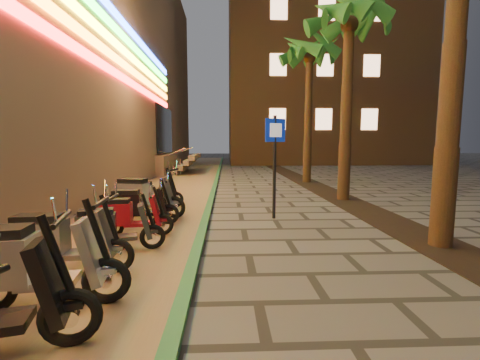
{
  "coord_description": "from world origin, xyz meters",
  "views": [
    {
      "loc": [
        -0.37,
        -3.63,
        1.9
      ],
      "look_at": [
        -0.11,
        2.53,
        1.2
      ],
      "focal_mm": 24.0,
      "sensor_mm": 36.0,
      "label": 1
    }
  ],
  "objects_px": {
    "scooter_5": "(25,263)",
    "scooter_6": "(59,241)",
    "scooter_7": "(111,228)",
    "scooter_9": "(137,205)",
    "scooter_11": "(150,193)",
    "scooter_8": "(127,215)",
    "scooter_10": "(143,195)",
    "pedestrian_sign": "(275,153)"
  },
  "relations": [
    {
      "from": "pedestrian_sign",
      "to": "scooter_8",
      "type": "xyz_separation_m",
      "value": [
        -3.24,
        -1.5,
        -1.23
      ]
    },
    {
      "from": "scooter_11",
      "to": "scooter_9",
      "type": "bearing_deg",
      "value": -102.68
    },
    {
      "from": "pedestrian_sign",
      "to": "scooter_10",
      "type": "distance_m",
      "value": 3.58
    },
    {
      "from": "scooter_9",
      "to": "scooter_11",
      "type": "xyz_separation_m",
      "value": [
        -0.12,
        1.86,
        -0.01
      ]
    },
    {
      "from": "scooter_5",
      "to": "scooter_11",
      "type": "xyz_separation_m",
      "value": [
        0.06,
        5.72,
        -0.09
      ]
    },
    {
      "from": "pedestrian_sign",
      "to": "scooter_8",
      "type": "height_order",
      "value": "pedestrian_sign"
    },
    {
      "from": "scooter_5",
      "to": "scooter_10",
      "type": "distance_m",
      "value": 4.73
    },
    {
      "from": "scooter_11",
      "to": "scooter_8",
      "type": "bearing_deg",
      "value": -102.54
    },
    {
      "from": "scooter_8",
      "to": "scooter_9",
      "type": "distance_m",
      "value": 0.95
    },
    {
      "from": "scooter_7",
      "to": "scooter_6",
      "type": "bearing_deg",
      "value": -128.75
    },
    {
      "from": "scooter_6",
      "to": "scooter_9",
      "type": "bearing_deg",
      "value": 79.53
    },
    {
      "from": "scooter_6",
      "to": "scooter_9",
      "type": "xyz_separation_m",
      "value": [
        0.32,
        2.86,
        -0.04
      ]
    },
    {
      "from": "scooter_6",
      "to": "scooter_8",
      "type": "height_order",
      "value": "scooter_6"
    },
    {
      "from": "scooter_9",
      "to": "scooter_11",
      "type": "distance_m",
      "value": 1.87
    },
    {
      "from": "scooter_6",
      "to": "scooter_10",
      "type": "xyz_separation_m",
      "value": [
        0.24,
        3.74,
        0.05
      ]
    },
    {
      "from": "pedestrian_sign",
      "to": "scooter_6",
      "type": "xyz_separation_m",
      "value": [
        -3.63,
        -3.41,
        -1.17
      ]
    },
    {
      "from": "pedestrian_sign",
      "to": "scooter_11",
      "type": "height_order",
      "value": "pedestrian_sign"
    },
    {
      "from": "pedestrian_sign",
      "to": "scooter_10",
      "type": "height_order",
      "value": "pedestrian_sign"
    },
    {
      "from": "scooter_7",
      "to": "scooter_8",
      "type": "bearing_deg",
      "value": 76.01
    },
    {
      "from": "scooter_7",
      "to": "scooter_11",
      "type": "bearing_deg",
      "value": 78.09
    },
    {
      "from": "scooter_5",
      "to": "scooter_10",
      "type": "bearing_deg",
      "value": 80.72
    },
    {
      "from": "scooter_6",
      "to": "scooter_8",
      "type": "relative_size",
      "value": 1.14
    },
    {
      "from": "scooter_5",
      "to": "scooter_6",
      "type": "bearing_deg",
      "value": 89.7
    },
    {
      "from": "scooter_7",
      "to": "scooter_8",
      "type": "distance_m",
      "value": 0.98
    },
    {
      "from": "scooter_5",
      "to": "scooter_8",
      "type": "distance_m",
      "value": 2.92
    },
    {
      "from": "scooter_6",
      "to": "scooter_9",
      "type": "distance_m",
      "value": 2.88
    },
    {
      "from": "scooter_7",
      "to": "scooter_8",
      "type": "height_order",
      "value": "scooter_8"
    },
    {
      "from": "scooter_9",
      "to": "scooter_11",
      "type": "bearing_deg",
      "value": 88.71
    },
    {
      "from": "scooter_8",
      "to": "scooter_11",
      "type": "relative_size",
      "value": 0.97
    },
    {
      "from": "scooter_6",
      "to": "scooter_7",
      "type": "height_order",
      "value": "scooter_6"
    },
    {
      "from": "scooter_11",
      "to": "scooter_5",
      "type": "bearing_deg",
      "value": -107.07
    },
    {
      "from": "scooter_5",
      "to": "scooter_11",
      "type": "distance_m",
      "value": 5.72
    },
    {
      "from": "scooter_9",
      "to": "scooter_11",
      "type": "height_order",
      "value": "scooter_9"
    },
    {
      "from": "pedestrian_sign",
      "to": "scooter_10",
      "type": "relative_size",
      "value": 1.41
    },
    {
      "from": "scooter_10",
      "to": "scooter_11",
      "type": "relative_size",
      "value": 1.21
    },
    {
      "from": "pedestrian_sign",
      "to": "scooter_6",
      "type": "relative_size",
      "value": 1.55
    },
    {
      "from": "scooter_7",
      "to": "scooter_8",
      "type": "relative_size",
      "value": 0.99
    },
    {
      "from": "scooter_5",
      "to": "scooter_7",
      "type": "height_order",
      "value": "scooter_5"
    },
    {
      "from": "scooter_7",
      "to": "scooter_10",
      "type": "distance_m",
      "value": 2.81
    },
    {
      "from": "scooter_6",
      "to": "scooter_7",
      "type": "xyz_separation_m",
      "value": [
        0.41,
        0.93,
        -0.06
      ]
    },
    {
      "from": "scooter_10",
      "to": "pedestrian_sign",
      "type": "bearing_deg",
      "value": 8.15
    },
    {
      "from": "scooter_10",
      "to": "scooter_7",
      "type": "bearing_deg",
      "value": -72.97
    }
  ]
}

